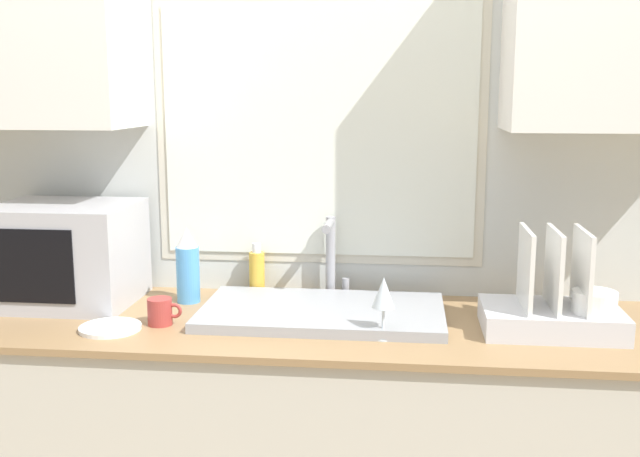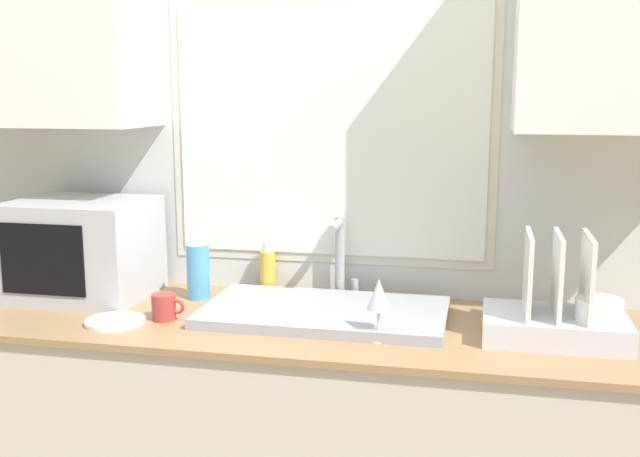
{
  "view_description": "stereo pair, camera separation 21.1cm",
  "coord_description": "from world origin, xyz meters",
  "px_view_note": "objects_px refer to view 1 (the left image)",
  "views": [
    {
      "loc": [
        0.28,
        -1.78,
        1.56
      ],
      "look_at": [
        0.04,
        0.28,
        1.18
      ],
      "focal_mm": 42.0,
      "sensor_mm": 36.0,
      "label": 1
    },
    {
      "loc": [
        0.49,
        -1.75,
        1.56
      ],
      "look_at": [
        0.04,
        0.28,
        1.18
      ],
      "focal_mm": 42.0,
      "sensor_mm": 36.0,
      "label": 2
    }
  ],
  "objects_px": {
    "dish_rack": "(555,308)",
    "microwave": "(65,254)",
    "faucet": "(331,252)",
    "mug_near_sink": "(161,312)",
    "spray_bottle": "(188,266)",
    "wine_glass": "(384,295)",
    "soap_bottle": "(257,271)"
  },
  "relations": [
    {
      "from": "dish_rack",
      "to": "microwave",
      "type": "bearing_deg",
      "value": 174.73
    },
    {
      "from": "faucet",
      "to": "mug_near_sink",
      "type": "xyz_separation_m",
      "value": [
        -0.46,
        -0.34,
        -0.11
      ]
    },
    {
      "from": "dish_rack",
      "to": "mug_near_sink",
      "type": "distance_m",
      "value": 1.11
    },
    {
      "from": "dish_rack",
      "to": "spray_bottle",
      "type": "xyz_separation_m",
      "value": [
        -1.1,
        0.18,
        0.05
      ]
    },
    {
      "from": "dish_rack",
      "to": "wine_glass",
      "type": "relative_size",
      "value": 2.21
    },
    {
      "from": "dish_rack",
      "to": "soap_bottle",
      "type": "distance_m",
      "value": 0.95
    },
    {
      "from": "mug_near_sink",
      "to": "wine_glass",
      "type": "height_order",
      "value": "wine_glass"
    },
    {
      "from": "dish_rack",
      "to": "mug_near_sink",
      "type": "bearing_deg",
      "value": -176.96
    },
    {
      "from": "dish_rack",
      "to": "spray_bottle",
      "type": "bearing_deg",
      "value": 170.61
    },
    {
      "from": "dish_rack",
      "to": "mug_near_sink",
      "type": "xyz_separation_m",
      "value": [
        -1.11,
        -0.06,
        -0.03
      ]
    },
    {
      "from": "spray_bottle",
      "to": "microwave",
      "type": "bearing_deg",
      "value": -173.25
    },
    {
      "from": "dish_rack",
      "to": "spray_bottle",
      "type": "relative_size",
      "value": 1.58
    },
    {
      "from": "wine_glass",
      "to": "soap_bottle",
      "type": "bearing_deg",
      "value": 135.97
    },
    {
      "from": "microwave",
      "to": "spray_bottle",
      "type": "bearing_deg",
      "value": 6.75
    },
    {
      "from": "spray_bottle",
      "to": "mug_near_sink",
      "type": "distance_m",
      "value": 0.25
    },
    {
      "from": "microwave",
      "to": "dish_rack",
      "type": "xyz_separation_m",
      "value": [
        1.48,
        -0.14,
        -0.09
      ]
    },
    {
      "from": "faucet",
      "to": "spray_bottle",
      "type": "height_order",
      "value": "faucet"
    },
    {
      "from": "dish_rack",
      "to": "wine_glass",
      "type": "height_order",
      "value": "dish_rack"
    },
    {
      "from": "microwave",
      "to": "wine_glass",
      "type": "bearing_deg",
      "value": -13.82
    },
    {
      "from": "microwave",
      "to": "soap_bottle",
      "type": "bearing_deg",
      "value": 16.05
    },
    {
      "from": "soap_bottle",
      "to": "microwave",
      "type": "bearing_deg",
      "value": -163.95
    },
    {
      "from": "spray_bottle",
      "to": "soap_bottle",
      "type": "relative_size",
      "value": 1.41
    },
    {
      "from": "dish_rack",
      "to": "spray_bottle",
      "type": "distance_m",
      "value": 1.12
    },
    {
      "from": "wine_glass",
      "to": "faucet",
      "type": "bearing_deg",
      "value": 114.46
    },
    {
      "from": "faucet",
      "to": "microwave",
      "type": "relative_size",
      "value": 0.61
    },
    {
      "from": "spray_bottle",
      "to": "wine_glass",
      "type": "relative_size",
      "value": 1.4
    },
    {
      "from": "microwave",
      "to": "spray_bottle",
      "type": "distance_m",
      "value": 0.39
    },
    {
      "from": "wine_glass",
      "to": "dish_rack",
      "type": "bearing_deg",
      "value": 13.28
    },
    {
      "from": "spray_bottle",
      "to": "mug_near_sink",
      "type": "relative_size",
      "value": 2.39
    },
    {
      "from": "spray_bottle",
      "to": "dish_rack",
      "type": "bearing_deg",
      "value": -9.39
    },
    {
      "from": "dish_rack",
      "to": "faucet",
      "type": "bearing_deg",
      "value": 156.4
    },
    {
      "from": "soap_bottle",
      "to": "mug_near_sink",
      "type": "xyz_separation_m",
      "value": [
        -0.21,
        -0.36,
        -0.04
      ]
    }
  ]
}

